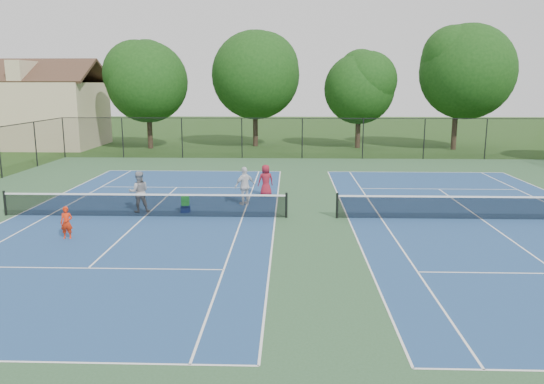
{
  "coord_description": "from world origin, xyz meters",
  "views": [
    {
      "loc": [
        -0.93,
        -21.43,
        5.47
      ],
      "look_at": [
        -1.61,
        -1.0,
        1.3
      ],
      "focal_mm": 35.0,
      "sensor_mm": 36.0,
      "label": 1
    }
  ],
  "objects_px": {
    "child_player": "(67,223)",
    "bystander_c": "(266,180)",
    "tree_back_a": "(147,77)",
    "tree_back_d": "(459,67)",
    "clapboard_house": "(40,112)",
    "ball_crate": "(186,209)",
    "instructor": "(139,192)",
    "ball_hopper": "(185,201)",
    "tree_back_b": "(255,71)",
    "bystander_a": "(245,186)",
    "tree_back_c": "(359,84)"
  },
  "relations": [
    {
      "from": "child_player",
      "to": "bystander_c",
      "type": "distance_m",
      "value": 10.24
    },
    {
      "from": "tree_back_a",
      "to": "tree_back_d",
      "type": "height_order",
      "value": "tree_back_d"
    },
    {
      "from": "clapboard_house",
      "to": "ball_crate",
      "type": "xyz_separation_m",
      "value": [
        17.57,
        -24.2,
        -2.93
      ]
    },
    {
      "from": "instructor",
      "to": "bystander_c",
      "type": "height_order",
      "value": "instructor"
    },
    {
      "from": "instructor",
      "to": "ball_hopper",
      "type": "relative_size",
      "value": 4.55
    },
    {
      "from": "tree_back_b",
      "to": "clapboard_house",
      "type": "relative_size",
      "value": 0.93
    },
    {
      "from": "ball_crate",
      "to": "ball_hopper",
      "type": "relative_size",
      "value": 1.0
    },
    {
      "from": "child_player",
      "to": "ball_crate",
      "type": "height_order",
      "value": "child_player"
    },
    {
      "from": "instructor",
      "to": "tree_back_b",
      "type": "bearing_deg",
      "value": -114.14
    },
    {
      "from": "clapboard_house",
      "to": "ball_crate",
      "type": "distance_m",
      "value": 30.05
    },
    {
      "from": "bystander_a",
      "to": "ball_crate",
      "type": "bearing_deg",
      "value": -3.51
    },
    {
      "from": "child_player",
      "to": "bystander_a",
      "type": "bearing_deg",
      "value": 39.34
    },
    {
      "from": "bystander_a",
      "to": "ball_hopper",
      "type": "relative_size",
      "value": 4.48
    },
    {
      "from": "child_player",
      "to": "ball_hopper",
      "type": "relative_size",
      "value": 3.0
    },
    {
      "from": "clapboard_house",
      "to": "instructor",
      "type": "xyz_separation_m",
      "value": [
        15.56,
        -24.2,
        -2.19
      ]
    },
    {
      "from": "tree_back_c",
      "to": "child_player",
      "type": "bearing_deg",
      "value": -116.19
    },
    {
      "from": "tree_back_c",
      "to": "child_player",
      "type": "distance_m",
      "value": 31.91
    },
    {
      "from": "tree_back_a",
      "to": "bystander_a",
      "type": "xyz_separation_m",
      "value": [
        10.03,
        -21.6,
        -5.15
      ]
    },
    {
      "from": "ball_crate",
      "to": "bystander_a",
      "type": "bearing_deg",
      "value": 33.02
    },
    {
      "from": "bystander_a",
      "to": "ball_hopper",
      "type": "height_order",
      "value": "bystander_a"
    },
    {
      "from": "tree_back_a",
      "to": "ball_hopper",
      "type": "relative_size",
      "value": 23.18
    },
    {
      "from": "bystander_c",
      "to": "ball_hopper",
      "type": "height_order",
      "value": "bystander_c"
    },
    {
      "from": "tree_back_a",
      "to": "ball_hopper",
      "type": "xyz_separation_m",
      "value": [
        7.57,
        -23.2,
        -5.52
      ]
    },
    {
      "from": "tree_back_a",
      "to": "tree_back_c",
      "type": "height_order",
      "value": "tree_back_a"
    },
    {
      "from": "child_player",
      "to": "bystander_a",
      "type": "xyz_separation_m",
      "value": [
        5.94,
        5.7,
        0.29
      ]
    },
    {
      "from": "instructor",
      "to": "ball_hopper",
      "type": "bearing_deg",
      "value": 163.57
    },
    {
      "from": "tree_back_a",
      "to": "instructor",
      "type": "distance_m",
      "value": 24.4
    },
    {
      "from": "clapboard_house",
      "to": "tree_back_a",
      "type": "bearing_deg",
      "value": -5.71
    },
    {
      "from": "tree_back_b",
      "to": "ball_crate",
      "type": "xyz_separation_m",
      "value": [
        -1.43,
        -25.2,
        -6.44
      ]
    },
    {
      "from": "tree_back_a",
      "to": "ball_crate",
      "type": "height_order",
      "value": "tree_back_a"
    },
    {
      "from": "tree_back_b",
      "to": "ball_crate",
      "type": "height_order",
      "value": "tree_back_b"
    },
    {
      "from": "tree_back_d",
      "to": "tree_back_a",
      "type": "bearing_deg",
      "value": -180.0
    },
    {
      "from": "tree_back_c",
      "to": "ball_hopper",
      "type": "height_order",
      "value": "tree_back_c"
    },
    {
      "from": "tree_back_b",
      "to": "ball_hopper",
      "type": "height_order",
      "value": "tree_back_b"
    },
    {
      "from": "bystander_a",
      "to": "tree_back_a",
      "type": "bearing_deg",
      "value": -101.63
    },
    {
      "from": "tree_back_d",
      "to": "clapboard_house",
      "type": "relative_size",
      "value": 0.96
    },
    {
      "from": "child_player",
      "to": "instructor",
      "type": "distance_m",
      "value": 4.37
    },
    {
      "from": "instructor",
      "to": "bystander_c",
      "type": "distance_m",
      "value": 6.4
    },
    {
      "from": "ball_crate",
      "to": "tree_back_d",
      "type": "bearing_deg",
      "value": 51.53
    },
    {
      "from": "tree_back_b",
      "to": "tree_back_c",
      "type": "relative_size",
      "value": 1.19
    },
    {
      "from": "clapboard_house",
      "to": "bystander_c",
      "type": "distance_m",
      "value": 29.47
    },
    {
      "from": "clapboard_house",
      "to": "bystander_a",
      "type": "xyz_separation_m",
      "value": [
        20.03,
        -22.6,
        -2.21
      ]
    },
    {
      "from": "tree_back_b",
      "to": "bystander_a",
      "type": "distance_m",
      "value": 24.3
    },
    {
      "from": "tree_back_a",
      "to": "clapboard_house",
      "type": "bearing_deg",
      "value": 174.29
    },
    {
      "from": "tree_back_c",
      "to": "instructor",
      "type": "distance_m",
      "value": 27.59
    },
    {
      "from": "instructor",
      "to": "tree_back_a",
      "type": "bearing_deg",
      "value": -92.89
    },
    {
      "from": "ball_hopper",
      "to": "tree_back_d",
      "type": "bearing_deg",
      "value": 51.53
    },
    {
      "from": "tree_back_b",
      "to": "tree_back_d",
      "type": "relative_size",
      "value": 0.97
    },
    {
      "from": "tree_back_c",
      "to": "ball_hopper",
      "type": "relative_size",
      "value": 21.26
    },
    {
      "from": "clapboard_house",
      "to": "bystander_c",
      "type": "height_order",
      "value": "clapboard_house"
    }
  ]
}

